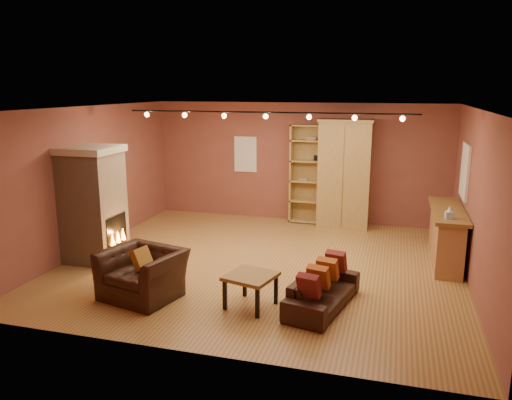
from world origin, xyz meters
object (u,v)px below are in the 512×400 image
(armoire, at_px, (345,174))
(armchair, at_px, (142,266))
(bookcase, at_px, (311,173))
(loveseat, at_px, (323,285))
(coffee_table, at_px, (251,279))
(bar_counter, at_px, (446,235))
(fireplace, at_px, (93,204))

(armoire, bearing_deg, armchair, -117.46)
(bookcase, relative_size, armoire, 0.94)
(bookcase, bearing_deg, loveseat, -77.97)
(bookcase, distance_m, coffee_table, 4.98)
(bar_counter, distance_m, loveseat, 3.15)
(loveseat, bearing_deg, armoire, 15.01)
(fireplace, height_order, armchair, fireplace)
(coffee_table, bearing_deg, armoire, 80.12)
(bar_counter, bearing_deg, fireplace, -165.51)
(fireplace, relative_size, loveseat, 1.26)
(bookcase, height_order, bar_counter, bookcase)
(armoire, relative_size, coffee_table, 3.08)
(bar_counter, bearing_deg, armchair, -147.52)
(fireplace, distance_m, loveseat, 4.52)
(fireplace, relative_size, armchair, 1.67)
(bar_counter, bearing_deg, loveseat, -126.57)
(bookcase, distance_m, loveseat, 4.82)
(loveseat, distance_m, coffee_table, 1.06)
(bar_counter, relative_size, armchair, 1.64)
(loveseat, distance_m, armchair, 2.74)
(fireplace, distance_m, armoire, 5.48)
(armoire, height_order, loveseat, armoire)
(armchair, bearing_deg, fireplace, 155.36)
(coffee_table, bearing_deg, loveseat, 15.43)
(armoire, height_order, armchair, armoire)
(fireplace, bearing_deg, bar_counter, 14.49)
(bookcase, xyz_separation_m, bar_counter, (2.86, -2.12, -0.67))
(bookcase, xyz_separation_m, armoire, (0.80, -0.19, 0.06))
(fireplace, distance_m, armchair, 2.19)
(bar_counter, height_order, armchair, bar_counter)
(loveseat, bearing_deg, coffee_table, 118.00)
(fireplace, bearing_deg, bookcase, 47.84)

